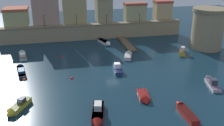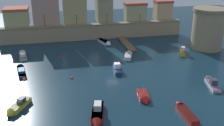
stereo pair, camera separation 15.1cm
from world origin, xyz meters
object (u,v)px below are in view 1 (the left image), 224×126
at_px(moored_boat_6, 183,51).
at_px(quay_lamp_3, 140,15).
at_px(moored_boat_11, 22,54).
at_px(mooring_buoy_2, 72,78).
at_px(moored_boat_3, 21,70).
at_px(mooring_buoy_0, 24,80).
at_px(quay_lamp_1, 76,17).
at_px(quay_lamp_2, 107,16).
at_px(moored_boat_10, 117,67).
at_px(moored_boat_7, 211,82).
at_px(mooring_buoy_1, 61,57).
at_px(quay_lamp_0, 44,17).
at_px(moored_boat_0, 105,42).
at_px(moored_boat_5, 128,55).
at_px(moored_boat_4, 185,111).
at_px(fortress_tower, 208,28).
at_px(moored_boat_1, 98,114).
at_px(moored_boat_2, 17,108).
at_px(moored_boat_8, 144,98).

bearing_deg(moored_boat_6, quay_lamp_3, 46.59).
xyz_separation_m(moored_boat_11, mooring_buoy_2, (10.54, -15.37, -0.41)).
height_order(moored_boat_3, mooring_buoy_0, moored_boat_3).
xyz_separation_m(quay_lamp_1, mooring_buoy_0, (-12.62, -24.86, -6.61)).
bearing_deg(mooring_buoy_2, mooring_buoy_0, 171.30).
xyz_separation_m(quay_lamp_1, quay_lamp_2, (8.59, 0.00, -0.14)).
bearing_deg(moored_boat_10, moored_boat_7, -118.76).
bearing_deg(mooring_buoy_1, quay_lamp_0, 104.32).
relative_size(quay_lamp_1, moored_boat_0, 0.53).
bearing_deg(mooring_buoy_0, moored_boat_5, 19.50).
bearing_deg(quay_lamp_1, moored_boat_7, -57.65).
relative_size(quay_lamp_2, moored_boat_4, 0.48).
height_order(quay_lamp_3, moored_boat_10, quay_lamp_3).
distance_m(quay_lamp_2, moored_boat_7, 36.99).
distance_m(quay_lamp_1, moored_boat_10, 25.15).
height_order(moored_boat_7, mooring_buoy_0, moored_boat_7).
distance_m(moored_boat_3, moored_boat_11, 9.70).
height_order(quay_lamp_0, moored_boat_4, quay_lamp_0).
distance_m(moored_boat_3, mooring_buoy_2, 11.48).
xyz_separation_m(quay_lamp_2, moored_boat_11, (-22.72, -10.87, -6.06)).
xyz_separation_m(moored_boat_0, moored_boat_5, (3.43, -10.95, -0.03)).
bearing_deg(quay_lamp_0, moored_boat_10, -58.10).
height_order(fortress_tower, mooring_buoy_0, fortress_tower).
relative_size(moored_boat_6, moored_boat_7, 0.75).
relative_size(moored_boat_3, mooring_buoy_1, 11.65).
relative_size(moored_boat_5, mooring_buoy_2, 8.52).
xyz_separation_m(quay_lamp_2, moored_boat_1, (-9.52, -40.79, -5.90)).
bearing_deg(moored_boat_10, moored_boat_4, -157.09).
bearing_deg(moored_boat_3, moored_boat_2, 173.17).
bearing_deg(moored_boat_7, mooring_buoy_1, 67.34).
bearing_deg(quay_lamp_3, moored_boat_4, -98.56).
xyz_separation_m(moored_boat_2, mooring_buoy_2, (9.15, 9.86, -0.46)).
bearing_deg(moored_boat_10, moored_boat_11, 62.63).
bearing_deg(moored_boat_0, moored_boat_7, 9.29).
bearing_deg(moored_boat_3, mooring_buoy_0, -177.30).
height_order(quay_lamp_2, moored_boat_5, quay_lamp_2).
relative_size(moored_boat_4, moored_boat_7, 0.93).
distance_m(moored_boat_5, moored_boat_7, 20.65).
bearing_deg(quay_lamp_2, mooring_buoy_1, -135.26).
height_order(moored_boat_8, mooring_buoy_0, moored_boat_8).
relative_size(moored_boat_4, mooring_buoy_1, 10.04).
bearing_deg(moored_boat_5, moored_boat_10, 168.09).
height_order(moored_boat_4, moored_boat_8, moored_boat_8).
height_order(quay_lamp_1, moored_boat_8, quay_lamp_1).
bearing_deg(moored_boat_4, moored_boat_3, 49.58).
distance_m(moored_boat_2, moored_boat_3, 15.57).
distance_m(moored_boat_2, moored_boat_7, 34.40).
height_order(moored_boat_2, moored_boat_7, moored_boat_2).
relative_size(quay_lamp_0, mooring_buoy_1, 5.83).
height_order(quay_lamp_2, moored_boat_3, quay_lamp_2).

